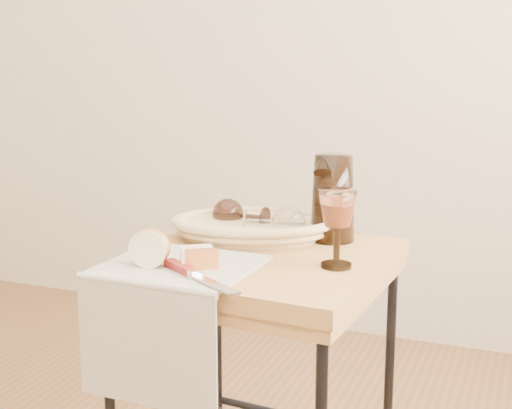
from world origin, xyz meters
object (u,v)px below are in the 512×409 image
at_px(apple_half, 150,247).
at_px(bread_basket, 253,229).
at_px(side_table, 259,397).
at_px(goblet_lying_a, 244,216).
at_px(goblet_lying_b, 270,222).
at_px(table_knife, 197,274).
at_px(tea_towel, 180,266).
at_px(pitcher, 333,198).
at_px(wine_goblet, 337,228).

bearing_deg(apple_half, bread_basket, 57.60).
height_order(side_table, goblet_lying_a, goblet_lying_a).
height_order(bread_basket, goblet_lying_b, goblet_lying_b).
distance_m(bread_basket, table_knife, 0.36).
distance_m(bread_basket, goblet_lying_a, 0.04).
bearing_deg(goblet_lying_b, apple_half, -134.04).
xyz_separation_m(goblet_lying_a, apple_half, (-0.08, -0.33, -0.00)).
bearing_deg(goblet_lying_a, tea_towel, 90.29).
bearing_deg(bread_basket, table_knife, -104.60).
height_order(side_table, table_knife, table_knife).
relative_size(goblet_lying_a, pitcher, 0.51).
height_order(bread_basket, table_knife, bread_basket).
distance_m(pitcher, wine_goblet, 0.23).
bearing_deg(tea_towel, goblet_lying_b, 68.79).
distance_m(goblet_lying_a, wine_goblet, 0.34).
xyz_separation_m(side_table, goblet_lying_a, (-0.10, 0.14, 0.41)).
bearing_deg(side_table, apple_half, -132.76).
relative_size(side_table, bread_basket, 1.99).
bearing_deg(goblet_lying_a, side_table, 129.74).
xyz_separation_m(side_table, apple_half, (-0.18, -0.19, 0.40)).
bearing_deg(side_table, wine_goblet, -10.62).
bearing_deg(table_knife, apple_half, -168.54).
xyz_separation_m(apple_half, table_knife, (0.14, -0.05, -0.03)).
distance_m(tea_towel, goblet_lying_b, 0.29).
bearing_deg(goblet_lying_a, wine_goblet, 153.62).
relative_size(side_table, apple_half, 8.01).
bearing_deg(bread_basket, goblet_lying_a, 134.87).
bearing_deg(side_table, goblet_lying_b, 96.74).
bearing_deg(apple_half, wine_goblet, 9.59).
xyz_separation_m(bread_basket, wine_goblet, (0.26, -0.16, 0.06)).
relative_size(tea_towel, goblet_lying_b, 2.42).
distance_m(tea_towel, wine_goblet, 0.35).
relative_size(bread_basket, goblet_lying_a, 2.77).
distance_m(tea_towel, goblet_lying_a, 0.31).
height_order(wine_goblet, apple_half, wine_goblet).
bearing_deg(pitcher, side_table, -139.03).
bearing_deg(tea_towel, wine_goblet, 22.98).
bearing_deg(apple_half, table_knife, -32.68).
height_order(tea_towel, goblet_lying_b, goblet_lying_b).
distance_m(bread_basket, pitcher, 0.21).
distance_m(side_table, bread_basket, 0.41).
height_order(side_table, wine_goblet, wine_goblet).
bearing_deg(bread_basket, goblet_lying_b, -40.37).
distance_m(goblet_lying_a, table_knife, 0.38).
relative_size(tea_towel, wine_goblet, 1.85).
xyz_separation_m(tea_towel, wine_goblet, (0.31, 0.12, 0.08)).
relative_size(bread_basket, table_knife, 1.46).
distance_m(tea_towel, bread_basket, 0.29).
xyz_separation_m(tea_towel, pitcher, (0.24, 0.34, 0.10)).
distance_m(bread_basket, goblet_lying_b, 0.06).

